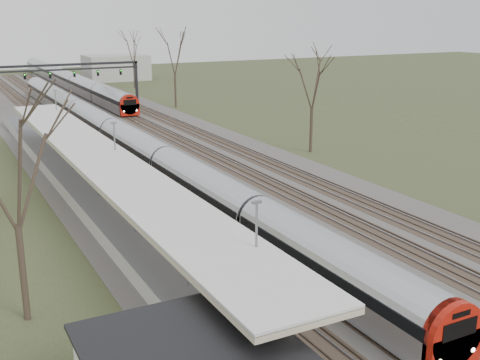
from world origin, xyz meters
The scene contains 8 objects.
track_bed centered at (0.26, 55.00, 0.06)m, with size 24.00×160.00×0.22m.
platform centered at (-9.05, 37.50, 0.50)m, with size 3.50×69.00×1.00m, color #9E9B93.
canopy centered at (-9.05, 32.99, 3.93)m, with size 4.10×50.00×3.11m.
signal_gantry centered at (0.29, 84.99, 4.91)m, with size 21.00×0.59×6.08m.
tree_west_near centered at (-16.00, 20.00, 7.29)m, with size 5.00×5.00×10.30m.
tree_east_far centered at (14.00, 42.00, 7.29)m, with size 5.00×5.00×10.30m.
train_near centered at (-2.50, 52.89, 1.48)m, with size 2.62×90.21×3.05m.
train_far centered at (4.50, 106.94, 1.48)m, with size 2.62×75.21×3.05m.
Camera 1 is at (-18.79, -5.78, 13.23)m, focal length 45.00 mm.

